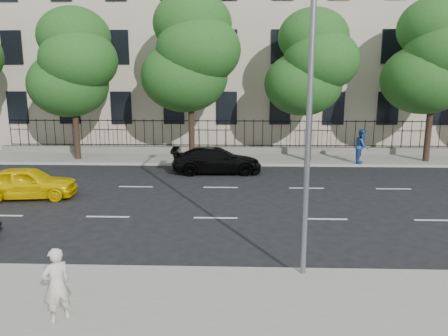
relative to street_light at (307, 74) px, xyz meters
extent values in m
plane|color=black|center=(-2.50, 1.77, -5.15)|extent=(120.00, 120.00, 0.00)
cube|color=gray|center=(-2.50, -2.23, -5.07)|extent=(60.00, 4.00, 0.15)
cube|color=gray|center=(-2.50, 15.77, -5.07)|extent=(60.00, 4.00, 0.15)
cube|color=beige|center=(-2.50, 24.77, 3.85)|extent=(34.00, 12.00, 18.00)
cube|color=slate|center=(-2.50, 17.47, -4.80)|extent=(30.00, 0.50, 0.40)
cube|color=black|center=(-2.50, 17.47, -4.50)|extent=(28.80, 0.05, 0.05)
cube|color=black|center=(-2.50, 17.47, -2.90)|extent=(28.80, 0.05, 0.05)
cylinder|color=slate|center=(0.00, -0.53, -1.00)|extent=(0.14, 0.14, 8.00)
cylinder|color=#382619|center=(-11.50, 14.97, -3.51)|extent=(0.36, 0.36, 2.97)
ellipsoid|color=#28531B|center=(-11.90, 15.27, -0.52)|extent=(4.75, 4.75, 3.90)
ellipsoid|color=#28531B|center=(-11.00, 14.77, 0.85)|extent=(4.50, 4.50, 3.70)
ellipsoid|color=#28531B|center=(-11.40, 15.37, 2.23)|extent=(4.25, 4.25, 3.50)
cylinder|color=#382619|center=(-4.50, 14.97, -3.34)|extent=(0.36, 0.36, 3.32)
ellipsoid|color=#28531B|center=(-4.90, 15.27, -0.05)|extent=(5.13, 5.13, 4.21)
ellipsoid|color=#28531B|center=(-4.00, 14.77, 1.43)|extent=(4.86, 4.86, 4.00)
ellipsoid|color=#28531B|center=(-4.40, 15.37, 2.92)|extent=(4.59, 4.59, 3.78)
cylinder|color=#382619|center=(2.50, 14.97, -3.46)|extent=(0.36, 0.36, 3.08)
ellipsoid|color=#28531B|center=(2.10, 15.27, -0.48)|extent=(4.56, 4.56, 3.74)
ellipsoid|color=#28531B|center=(3.00, 14.77, 0.84)|extent=(4.32, 4.32, 3.55)
ellipsoid|color=#28531B|center=(2.60, 15.37, 2.16)|extent=(4.08, 4.08, 3.36)
cylinder|color=#382619|center=(9.50, 14.97, -3.39)|extent=(0.36, 0.36, 3.22)
ellipsoid|color=#28531B|center=(9.10, 15.27, -0.22)|extent=(4.94, 4.94, 4.06)
ellipsoid|color=#28531B|center=(10.00, 14.77, 1.21)|extent=(4.68, 4.68, 3.85)
ellipsoid|color=#28531B|center=(9.60, 15.37, 2.64)|extent=(4.42, 4.42, 3.64)
imported|color=#FFD900|center=(-10.61, 6.66, -4.47)|extent=(4.18, 2.13, 1.36)
imported|color=black|center=(-2.84, 11.92, -4.45)|extent=(4.88, 2.20, 1.39)
imported|color=silver|center=(-5.35, -2.94, -4.21)|extent=(0.68, 0.67, 1.58)
imported|color=#204A8D|center=(5.46, 14.17, -4.00)|extent=(1.06, 1.18, 1.99)
camera|label=1|loc=(-1.67, -11.00, -0.06)|focal=35.00mm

